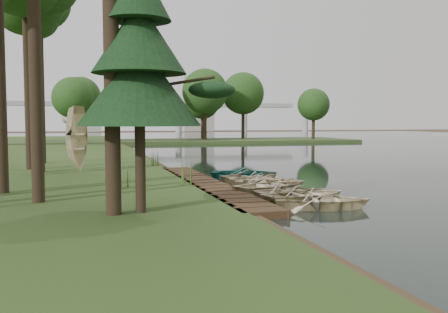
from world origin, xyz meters
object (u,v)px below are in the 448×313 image
object	(u,v)px
rowboat_2	(292,190)
boardwalk	(206,185)
rowboat_1	(306,193)
stored_rowboat	(78,165)
rowboat_0	(322,199)
pine_tree	(139,59)

from	to	relation	value
rowboat_2	boardwalk	bearing A→B (deg)	28.96
rowboat_1	stored_rowboat	bearing A→B (deg)	24.69
rowboat_1	rowboat_2	xyz separation A→B (m)	(-0.06, 1.17, -0.04)
stored_rowboat	rowboat_0	bearing A→B (deg)	-117.17
rowboat_0	rowboat_2	bearing A→B (deg)	19.25
stored_rowboat	boardwalk	bearing A→B (deg)	-109.00
boardwalk	rowboat_1	distance (m)	5.91
rowboat_1	rowboat_2	world-z (taller)	rowboat_1
rowboat_1	pine_tree	size ratio (longest dim) A/B	0.45
rowboat_2	pine_tree	size ratio (longest dim) A/B	0.40
boardwalk	rowboat_1	world-z (taller)	rowboat_1
boardwalk	rowboat_2	xyz separation A→B (m)	(2.58, -4.12, 0.23)
boardwalk	rowboat_1	size ratio (longest dim) A/B	4.59
rowboat_0	rowboat_2	xyz separation A→B (m)	(-0.04, 2.51, -0.03)
rowboat_1	rowboat_2	distance (m)	1.17
rowboat_2	stored_rowboat	xyz separation A→B (m)	(-8.31, 10.97, 0.31)
rowboat_2	rowboat_0	bearing A→B (deg)	177.82
rowboat_1	stored_rowboat	world-z (taller)	stored_rowboat
rowboat_0	rowboat_2	distance (m)	2.51
rowboat_0	pine_tree	size ratio (longest dim) A/B	0.44
rowboat_0	rowboat_2	size ratio (longest dim) A/B	1.09
rowboat_1	boardwalk	bearing A→B (deg)	16.57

